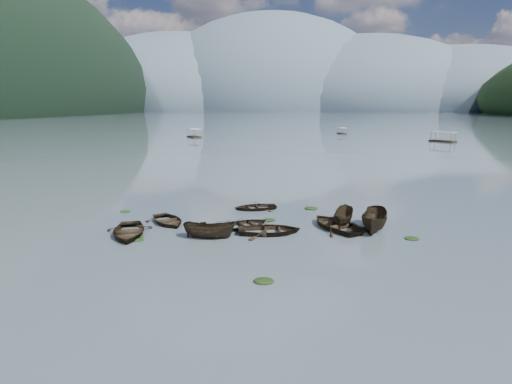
# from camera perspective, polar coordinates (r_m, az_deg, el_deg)

# --- Properties ---
(ground_plane) EXTENTS (2400.00, 2400.00, 0.00)m
(ground_plane) POSITION_cam_1_polar(r_m,az_deg,el_deg) (23.87, -3.07, -10.77)
(ground_plane) COLOR #4D5961
(haze_mtn_a) EXTENTS (520.00, 520.00, 280.00)m
(haze_mtn_a) POSITION_cam_1_polar(r_m,az_deg,el_deg) (958.69, -10.16, 11.38)
(haze_mtn_a) COLOR #475666
(haze_mtn_a) RESTS_ON ground
(haze_mtn_b) EXTENTS (520.00, 520.00, 340.00)m
(haze_mtn_b) POSITION_cam_1_polar(r_m,az_deg,el_deg) (923.94, 2.10, 11.54)
(haze_mtn_b) COLOR #475666
(haze_mtn_b) RESTS_ON ground
(haze_mtn_c) EXTENTS (520.00, 520.00, 260.00)m
(haze_mtn_c) POSITION_cam_1_polar(r_m,az_deg,el_deg) (931.80, 14.71, 11.16)
(haze_mtn_c) COLOR #475666
(haze_mtn_c) RESTS_ON ground
(haze_mtn_d) EXTENTS (520.00, 520.00, 220.00)m
(haze_mtn_d) POSITION_cam_1_polar(r_m,az_deg,el_deg) (974.57, 25.40, 10.43)
(haze_mtn_d) COLOR #475666
(haze_mtn_d) RESTS_ON ground
(rowboat_0) EXTENTS (4.88, 5.73, 1.01)m
(rowboat_0) POSITION_cam_1_polar(r_m,az_deg,el_deg) (30.89, -17.76, -5.96)
(rowboat_0) COLOR black
(rowboat_0) RESTS_ON ground
(rowboat_1) EXTENTS (4.79, 4.62, 0.81)m
(rowboat_1) POSITION_cam_1_polar(r_m,az_deg,el_deg) (31.50, -1.47, -5.02)
(rowboat_1) COLOR black
(rowboat_1) RESTS_ON ground
(rowboat_2) EXTENTS (3.84, 1.47, 1.48)m
(rowboat_2) POSITION_cam_1_polar(r_m,az_deg,el_deg) (29.09, -6.66, -6.56)
(rowboat_2) COLOR black
(rowboat_2) RESTS_ON ground
(rowboat_3) EXTENTS (5.82, 6.23, 1.05)m
(rowboat_3) POSITION_cam_1_polar(r_m,az_deg,el_deg) (31.79, 11.35, -5.10)
(rowboat_3) COLOR black
(rowboat_3) RESTS_ON ground
(rowboat_4) EXTENTS (5.14, 4.02, 0.97)m
(rowboat_4) POSITION_cam_1_polar(r_m,az_deg,el_deg) (29.89, 1.92, -5.97)
(rowboat_4) COLOR black
(rowboat_4) RESTS_ON ground
(rowboat_5) EXTENTS (3.12, 5.11, 1.85)m
(rowboat_5) POSITION_cam_1_polar(r_m,az_deg,el_deg) (31.91, 16.53, -5.30)
(rowboat_5) COLOR black
(rowboat_5) RESTS_ON ground
(rowboat_6) EXTENTS (4.98, 5.18, 0.87)m
(rowboat_6) POSITION_cam_1_polar(r_m,az_deg,el_deg) (33.19, -12.48, -4.41)
(rowboat_6) COLOR black
(rowboat_6) RESTS_ON ground
(rowboat_7) EXTENTS (4.57, 3.87, 0.81)m
(rowboat_7) POSITION_cam_1_polar(r_m,az_deg,el_deg) (36.82, -0.12, -2.48)
(rowboat_7) COLOR black
(rowboat_7) RESTS_ON ground
(rowboat_8) EXTENTS (2.28, 4.01, 1.46)m
(rowboat_8) POSITION_cam_1_polar(r_m,az_deg,el_deg) (32.96, 12.27, -4.52)
(rowboat_8) COLOR black
(rowboat_8) RESTS_ON ground
(weed_clump_0) EXTENTS (1.21, 0.99, 0.26)m
(weed_clump_0) POSITION_cam_1_polar(r_m,az_deg,el_deg) (30.35, -16.86, -6.22)
(weed_clump_0) COLOR black
(weed_clump_0) RESTS_ON ground
(weed_clump_1) EXTENTS (0.89, 0.71, 0.20)m
(weed_clump_1) POSITION_cam_1_polar(r_m,az_deg,el_deg) (29.61, -16.53, -6.67)
(weed_clump_1) COLOR black
(weed_clump_1) RESTS_ON ground
(weed_clump_2) EXTENTS (1.13, 0.90, 0.24)m
(weed_clump_2) POSITION_cam_1_polar(r_m,az_deg,el_deg) (22.09, 1.14, -12.73)
(weed_clump_2) COLOR black
(weed_clump_2) RESTS_ON ground
(weed_clump_3) EXTENTS (0.85, 0.72, 0.19)m
(weed_clump_3) POSITION_cam_1_polar(r_m,az_deg,el_deg) (34.36, 11.03, -3.78)
(weed_clump_3) COLOR black
(weed_clump_3) RESTS_ON ground
(weed_clump_4) EXTENTS (1.06, 0.84, 0.22)m
(weed_clump_4) POSITION_cam_1_polar(r_m,az_deg,el_deg) (30.76, 21.37, -6.30)
(weed_clump_4) COLOR black
(weed_clump_4) RESTS_ON ground
(weed_clump_5) EXTENTS (0.95, 0.77, 0.20)m
(weed_clump_5) POSITION_cam_1_polar(r_m,az_deg,el_deg) (37.75, -18.17, -2.73)
(weed_clump_5) COLOR black
(weed_clump_5) RESTS_ON ground
(weed_clump_6) EXTENTS (1.05, 0.87, 0.22)m
(weed_clump_6) POSITION_cam_1_polar(r_m,az_deg,el_deg) (33.24, 1.93, -4.09)
(weed_clump_6) COLOR black
(weed_clump_6) RESTS_ON ground
(weed_clump_7) EXTENTS (1.25, 1.00, 0.27)m
(weed_clump_7) POSITION_cam_1_polar(r_m,az_deg,el_deg) (37.20, 7.89, -2.44)
(weed_clump_7) COLOR black
(weed_clump_7) RESTS_ON ground
(pontoon_left) EXTENTS (5.85, 7.09, 2.54)m
(pontoon_left) POSITION_cam_1_polar(r_m,az_deg,el_deg) (124.82, -8.80, 7.72)
(pontoon_left) COLOR black
(pontoon_left) RESTS_ON ground
(pontoon_centre) EXTENTS (3.01, 5.56, 2.02)m
(pontoon_centre) POSITION_cam_1_polar(r_m,az_deg,el_deg) (142.56, 12.17, 8.12)
(pontoon_centre) COLOR black
(pontoon_centre) RESTS_ON ground
(pontoon_right) EXTENTS (6.39, 6.72, 2.51)m
(pontoon_right) POSITION_cam_1_polar(r_m,az_deg,el_deg) (118.86, 25.10, 6.51)
(pontoon_right) COLOR black
(pontoon_right) RESTS_ON ground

